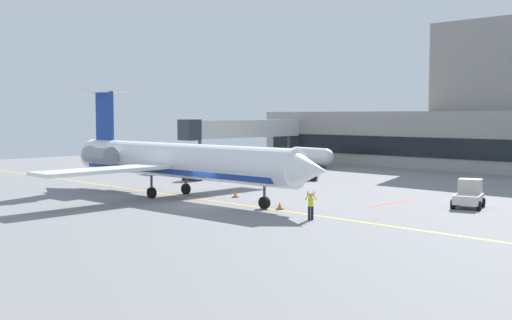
{
  "coord_description": "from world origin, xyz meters",
  "views": [
    {
      "loc": [
        37.21,
        -31.43,
        6.89
      ],
      "look_at": [
        -1.36,
        7.52,
        3.0
      ],
      "focal_mm": 44.49,
      "sensor_mm": 36.0,
      "label": 1
    }
  ],
  "objects_px": {
    "regional_jet": "(175,160)",
    "baggage_tug": "(194,172)",
    "fuel_tank": "(310,156)",
    "marshaller": "(311,205)",
    "belt_loader": "(299,172)",
    "pushback_tractor": "(469,195)"
  },
  "relations": [
    {
      "from": "regional_jet",
      "to": "baggage_tug",
      "type": "distance_m",
      "value": 14.34
    },
    {
      "from": "baggage_tug",
      "to": "fuel_tank",
      "type": "bearing_deg",
      "value": 94.87
    },
    {
      "from": "baggage_tug",
      "to": "marshaller",
      "type": "height_order",
      "value": "marshaller"
    },
    {
      "from": "regional_jet",
      "to": "fuel_tank",
      "type": "height_order",
      "value": "regional_jet"
    },
    {
      "from": "regional_jet",
      "to": "belt_loader",
      "type": "xyz_separation_m",
      "value": [
        -1.65,
        17.87,
        -2.18
      ]
    },
    {
      "from": "pushback_tractor",
      "to": "marshaller",
      "type": "height_order",
      "value": "pushback_tractor"
    },
    {
      "from": "marshaller",
      "to": "belt_loader",
      "type": "bearing_deg",
      "value": 132.6
    },
    {
      "from": "belt_loader",
      "to": "baggage_tug",
      "type": "bearing_deg",
      "value": -136.85
    },
    {
      "from": "belt_loader",
      "to": "marshaller",
      "type": "distance_m",
      "value": 25.74
    },
    {
      "from": "baggage_tug",
      "to": "fuel_tank",
      "type": "relative_size",
      "value": 0.52
    },
    {
      "from": "regional_jet",
      "to": "pushback_tractor",
      "type": "relative_size",
      "value": 9.6
    },
    {
      "from": "fuel_tank",
      "to": "regional_jet",
      "type": "bearing_deg",
      "value": -69.91
    },
    {
      "from": "baggage_tug",
      "to": "marshaller",
      "type": "relative_size",
      "value": 2.1
    },
    {
      "from": "marshaller",
      "to": "pushback_tractor",
      "type": "bearing_deg",
      "value": 69.29
    },
    {
      "from": "pushback_tractor",
      "to": "belt_loader",
      "type": "xyz_separation_m",
      "value": [
        -22.19,
        6.32,
        -0.05
      ]
    },
    {
      "from": "regional_jet",
      "to": "fuel_tank",
      "type": "bearing_deg",
      "value": 110.09
    },
    {
      "from": "belt_loader",
      "to": "fuel_tank",
      "type": "height_order",
      "value": "fuel_tank"
    },
    {
      "from": "baggage_tug",
      "to": "marshaller",
      "type": "bearing_deg",
      "value": -23.92
    },
    {
      "from": "pushback_tractor",
      "to": "belt_loader",
      "type": "relative_size",
      "value": 0.86
    },
    {
      "from": "regional_jet",
      "to": "belt_loader",
      "type": "bearing_deg",
      "value": 95.28
    },
    {
      "from": "pushback_tractor",
      "to": "regional_jet",
      "type": "bearing_deg",
      "value": -150.65
    },
    {
      "from": "regional_jet",
      "to": "fuel_tank",
      "type": "distance_m",
      "value": 33.8
    }
  ]
}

